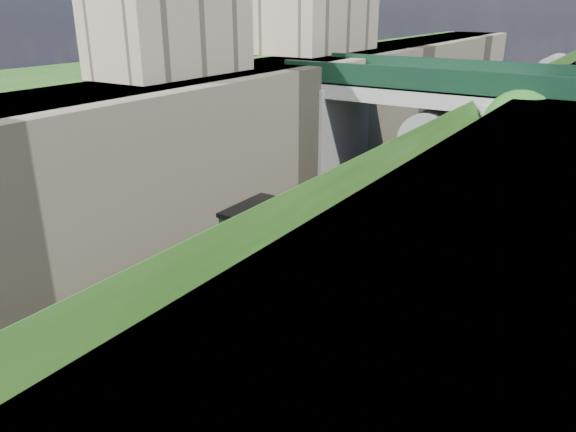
{
  "coord_description": "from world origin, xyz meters",
  "views": [
    {
      "loc": [
        10.86,
        -7.1,
        10.37
      ],
      "look_at": [
        0.0,
        9.75,
        2.72
      ],
      "focal_mm": 35.0,
      "sensor_mm": 36.0,
      "label": 1
    }
  ],
  "objects_px": {
    "road_bridge": "(438,121)",
    "tender": "(336,234)",
    "tree": "(522,130)",
    "locomotive": "(219,306)"
  },
  "relations": [
    {
      "from": "tree",
      "to": "locomotive",
      "type": "relative_size",
      "value": 0.65
    },
    {
      "from": "road_bridge",
      "to": "locomotive",
      "type": "bearing_deg",
      "value": -89.26
    },
    {
      "from": "road_bridge",
      "to": "tender",
      "type": "distance_m",
      "value": 12.77
    },
    {
      "from": "tree",
      "to": "road_bridge",
      "type": "bearing_deg",
      "value": 152.09
    },
    {
      "from": "locomotive",
      "to": "tender",
      "type": "distance_m",
      "value": 7.37
    },
    {
      "from": "road_bridge",
      "to": "tree",
      "type": "bearing_deg",
      "value": -27.91
    },
    {
      "from": "tender",
      "to": "tree",
      "type": "bearing_deg",
      "value": 64.53
    },
    {
      "from": "road_bridge",
      "to": "tender",
      "type": "xyz_separation_m",
      "value": [
        0.26,
        -12.53,
        -2.46
      ]
    },
    {
      "from": "tree",
      "to": "tender",
      "type": "relative_size",
      "value": 1.1
    },
    {
      "from": "tree",
      "to": "tender",
      "type": "height_order",
      "value": "tree"
    }
  ]
}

